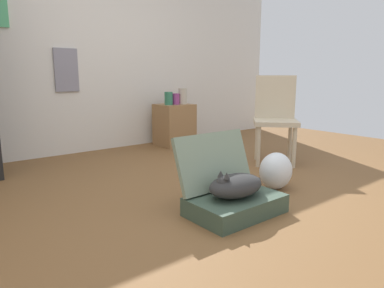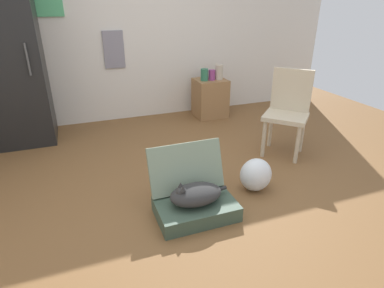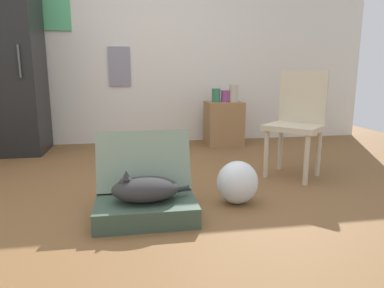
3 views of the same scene
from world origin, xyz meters
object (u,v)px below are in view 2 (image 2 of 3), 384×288
at_px(cat, 195,194).
at_px(vase_round, 212,75).
at_px(suitcase_base, 196,209).
at_px(vase_short, 219,72).
at_px(chair, 288,109).
at_px(side_table, 210,98).
at_px(refrigerator, 14,64).
at_px(vase_tall, 204,75).
at_px(plastic_bag_white, 256,175).

height_order(cat, vase_round, vase_round).
xyz_separation_m(suitcase_base, vase_round, (1.14, 2.28, 0.59)).
distance_m(vase_short, chair, 1.49).
xyz_separation_m(side_table, chair, (0.30, -1.52, 0.24)).
distance_m(suitcase_base, refrigerator, 2.85).
bearing_deg(vase_short, cat, -118.88).
bearing_deg(vase_tall, plastic_bag_white, -99.14).
bearing_deg(suitcase_base, chair, 29.36).
bearing_deg(chair, vase_round, 147.83).
distance_m(refrigerator, vase_tall, 2.49).
xyz_separation_m(refrigerator, side_table, (2.58, 0.05, -0.69)).
bearing_deg(cat, vase_round, 63.42).
distance_m(refrigerator, vase_round, 2.61).
height_order(cat, side_table, side_table).
relative_size(side_table, vase_short, 2.64).
bearing_deg(chair, refrigerator, -160.64).
xyz_separation_m(refrigerator, chair, (2.89, -1.47, -0.44)).
distance_m(side_table, vase_round, 0.37).
bearing_deg(vase_tall, refrigerator, -179.64).
relative_size(vase_short, chair, 0.22).
height_order(plastic_bag_white, chair, chair).
distance_m(cat, vase_round, 2.59).
relative_size(cat, vase_round, 3.44).
relative_size(refrigerator, vase_short, 8.93).
bearing_deg(refrigerator, side_table, 1.11).
relative_size(plastic_bag_white, vase_tall, 1.83).
distance_m(plastic_bag_white, side_table, 2.19).
relative_size(suitcase_base, side_table, 1.15).
height_order(suitcase_base, plastic_bag_white, plastic_bag_white).
xyz_separation_m(cat, vase_short, (1.26, 2.28, 0.47)).
distance_m(refrigerator, side_table, 2.68).
bearing_deg(suitcase_base, vase_tall, 66.02).
relative_size(refrigerator, vase_round, 12.93).
xyz_separation_m(side_table, vase_round, (0.00, -0.04, 0.36)).
bearing_deg(vase_short, suitcase_base, -118.77).
bearing_deg(vase_tall, suitcase_base, -113.98).
height_order(refrigerator, side_table, refrigerator).
bearing_deg(vase_short, side_table, 159.89).
bearing_deg(suitcase_base, plastic_bag_white, 15.20).
distance_m(cat, plastic_bag_white, 0.71).
bearing_deg(cat, chair, 29.25).
bearing_deg(suitcase_base, vase_round, 63.54).
distance_m(plastic_bag_white, vase_tall, 2.19).
distance_m(plastic_bag_white, chair, 1.05).
xyz_separation_m(vase_round, chair, (0.30, -1.48, -0.12)).
xyz_separation_m(vase_tall, chair, (0.42, -1.48, -0.13)).
bearing_deg(cat, plastic_bag_white, 15.05).
xyz_separation_m(cat, vase_tall, (1.03, 2.29, 0.45)).
bearing_deg(side_table, vase_round, -90.00).
distance_m(suitcase_base, chair, 1.71).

